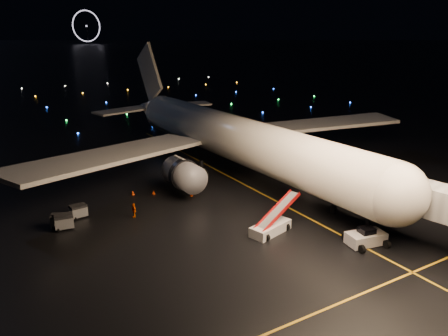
{
  "coord_description": "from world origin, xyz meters",
  "views": [
    {
      "loc": [
        -20.35,
        -30.94,
        20.79
      ],
      "look_at": [
        5.38,
        12.0,
        5.0
      ],
      "focal_mm": 35.0,
      "sensor_mm": 36.0,
      "label": 1
    }
  ],
  "objects_px": {
    "pushback_tug": "(366,236)",
    "belt_loader": "(271,218)",
    "baggage_cart_0": "(60,221)",
    "airliner": "(221,110)",
    "baggage_cart_1": "(78,211)",
    "baggage_cart_2": "(64,222)",
    "crew_c": "(134,210)"
  },
  "relations": [
    {
      "from": "pushback_tug",
      "to": "belt_loader",
      "type": "bearing_deg",
      "value": 144.13
    },
    {
      "from": "crew_c",
      "to": "baggage_cart_1",
      "type": "bearing_deg",
      "value": -125.82
    },
    {
      "from": "pushback_tug",
      "to": "crew_c",
      "type": "distance_m",
      "value": 25.79
    },
    {
      "from": "pushback_tug",
      "to": "crew_c",
      "type": "relative_size",
      "value": 2.28
    },
    {
      "from": "baggage_cart_1",
      "to": "baggage_cart_2",
      "type": "relative_size",
      "value": 0.92
    },
    {
      "from": "pushback_tug",
      "to": "baggage_cart_1",
      "type": "relative_size",
      "value": 2.16
    },
    {
      "from": "airliner",
      "to": "belt_loader",
      "type": "height_order",
      "value": "airliner"
    },
    {
      "from": "pushback_tug",
      "to": "baggage_cart_0",
      "type": "distance_m",
      "value": 32.79
    },
    {
      "from": "airliner",
      "to": "baggage_cart_1",
      "type": "xyz_separation_m",
      "value": [
        -23.88,
        -7.72,
        -8.53
      ]
    },
    {
      "from": "pushback_tug",
      "to": "crew_c",
      "type": "height_order",
      "value": "pushback_tug"
    },
    {
      "from": "pushback_tug",
      "to": "baggage_cart_1",
      "type": "bearing_deg",
      "value": 147.7
    },
    {
      "from": "crew_c",
      "to": "airliner",
      "type": "bearing_deg",
      "value": 115.91
    },
    {
      "from": "crew_c",
      "to": "baggage_cart_1",
      "type": "xyz_separation_m",
      "value": [
        -5.53,
        3.29,
        -0.09
      ]
    },
    {
      "from": "belt_loader",
      "to": "crew_c",
      "type": "xyz_separation_m",
      "value": [
        -11.15,
        11.49,
        -0.89
      ]
    },
    {
      "from": "pushback_tug",
      "to": "baggage_cart_0",
      "type": "xyz_separation_m",
      "value": [
        -25.81,
        20.22,
        -0.16
      ]
    },
    {
      "from": "baggage_cart_0",
      "to": "belt_loader",
      "type": "bearing_deg",
      "value": -14.2
    },
    {
      "from": "crew_c",
      "to": "baggage_cart_0",
      "type": "bearing_deg",
      "value": -106.56
    },
    {
      "from": "airliner",
      "to": "crew_c",
      "type": "xyz_separation_m",
      "value": [
        -18.35,
        -11.01,
        -8.44
      ]
    },
    {
      "from": "pushback_tug",
      "to": "belt_loader",
      "type": "distance_m",
      "value": 9.81
    },
    {
      "from": "belt_loader",
      "to": "airliner",
      "type": "bearing_deg",
      "value": 57.05
    },
    {
      "from": "airliner",
      "to": "pushback_tug",
      "type": "distance_m",
      "value": 30.78
    },
    {
      "from": "belt_loader",
      "to": "baggage_cart_0",
      "type": "distance_m",
      "value": 23.19
    },
    {
      "from": "airliner",
      "to": "crew_c",
      "type": "bearing_deg",
      "value": -151.17
    },
    {
      "from": "pushback_tug",
      "to": "baggage_cart_0",
      "type": "bearing_deg",
      "value": 152.74
    },
    {
      "from": "belt_loader",
      "to": "baggage_cart_0",
      "type": "relative_size",
      "value": 4.01
    },
    {
      "from": "belt_loader",
      "to": "baggage_cart_2",
      "type": "xyz_separation_m",
      "value": [
        -18.78,
        12.46,
        -0.92
      ]
    },
    {
      "from": "pushback_tug",
      "to": "airliner",
      "type": "bearing_deg",
      "value": 99.86
    },
    {
      "from": "airliner",
      "to": "baggage_cart_2",
      "type": "height_order",
      "value": "airliner"
    },
    {
      "from": "airliner",
      "to": "baggage_cart_1",
      "type": "height_order",
      "value": "airliner"
    },
    {
      "from": "crew_c",
      "to": "baggage_cart_0",
      "type": "relative_size",
      "value": 0.95
    },
    {
      "from": "crew_c",
      "to": "pushback_tug",
      "type": "bearing_deg",
      "value": 38.76
    },
    {
      "from": "airliner",
      "to": "baggage_cart_1",
      "type": "distance_m",
      "value": 26.51
    }
  ]
}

